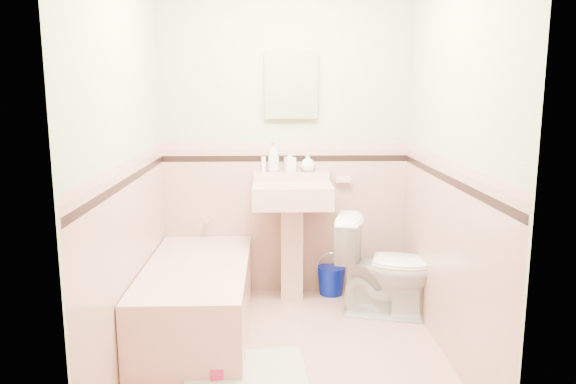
{
  "coord_description": "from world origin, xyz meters",
  "views": [
    {
      "loc": [
        -0.11,
        -3.36,
        1.67
      ],
      "look_at": [
        0.0,
        0.25,
        1.0
      ],
      "focal_mm": 34.61,
      "sensor_mm": 36.0,
      "label": 1
    }
  ],
  "objects_px": {
    "medicine_cabinet": "(291,85)",
    "soap_bottle_right": "(308,162)",
    "shoe": "(224,371)",
    "bucket": "(331,280)",
    "soap_bottle_mid": "(290,161)",
    "bathtub": "(198,299)",
    "soap_bottle_left": "(274,157)",
    "toilet": "(386,267)",
    "sink": "(292,243)"
  },
  "relations": [
    {
      "from": "medicine_cabinet",
      "to": "soap_bottle_right",
      "type": "distance_m",
      "value": 0.62
    },
    {
      "from": "shoe",
      "to": "bucket",
      "type": "bearing_deg",
      "value": 48.28
    },
    {
      "from": "soap_bottle_mid",
      "to": "bucket",
      "type": "xyz_separation_m",
      "value": [
        0.34,
        -0.04,
        -0.99
      ]
    },
    {
      "from": "shoe",
      "to": "bathtub",
      "type": "bearing_deg",
      "value": 96.19
    },
    {
      "from": "medicine_cabinet",
      "to": "soap_bottle_left",
      "type": "relative_size",
      "value": 1.87
    },
    {
      "from": "bucket",
      "to": "toilet",
      "type": "bearing_deg",
      "value": -50.46
    },
    {
      "from": "bathtub",
      "to": "soap_bottle_right",
      "type": "distance_m",
      "value": 1.39
    },
    {
      "from": "soap_bottle_left",
      "to": "soap_bottle_right",
      "type": "distance_m",
      "value": 0.28
    },
    {
      "from": "toilet",
      "to": "soap_bottle_right",
      "type": "bearing_deg",
      "value": 63.91
    },
    {
      "from": "soap_bottle_left",
      "to": "soap_bottle_right",
      "type": "height_order",
      "value": "soap_bottle_left"
    },
    {
      "from": "shoe",
      "to": "medicine_cabinet",
      "type": "bearing_deg",
      "value": 60.57
    },
    {
      "from": "toilet",
      "to": "shoe",
      "type": "distance_m",
      "value": 1.5
    },
    {
      "from": "sink",
      "to": "medicine_cabinet",
      "type": "distance_m",
      "value": 1.24
    },
    {
      "from": "medicine_cabinet",
      "to": "toilet",
      "type": "distance_m",
      "value": 1.58
    },
    {
      "from": "medicine_cabinet",
      "to": "soap_bottle_right",
      "type": "relative_size",
      "value": 3.09
    },
    {
      "from": "soap_bottle_left",
      "to": "soap_bottle_mid",
      "type": "distance_m",
      "value": 0.14
    },
    {
      "from": "medicine_cabinet",
      "to": "bucket",
      "type": "xyz_separation_m",
      "value": [
        0.33,
        -0.07,
        -1.58
      ]
    },
    {
      "from": "medicine_cabinet",
      "to": "bucket",
      "type": "bearing_deg",
      "value": -12.28
    },
    {
      "from": "toilet",
      "to": "shoe",
      "type": "relative_size",
      "value": 4.55
    },
    {
      "from": "bathtub",
      "to": "soap_bottle_right",
      "type": "height_order",
      "value": "soap_bottle_right"
    },
    {
      "from": "soap_bottle_left",
      "to": "shoe",
      "type": "height_order",
      "value": "soap_bottle_left"
    },
    {
      "from": "sink",
      "to": "medicine_cabinet",
      "type": "relative_size",
      "value": 2.1
    },
    {
      "from": "bucket",
      "to": "shoe",
      "type": "bearing_deg",
      "value": -119.09
    },
    {
      "from": "soap_bottle_mid",
      "to": "soap_bottle_right",
      "type": "relative_size",
      "value": 1.17
    },
    {
      "from": "bucket",
      "to": "shoe",
      "type": "xyz_separation_m",
      "value": [
        -0.77,
        -1.38,
        -0.06
      ]
    },
    {
      "from": "sink",
      "to": "bucket",
      "type": "distance_m",
      "value": 0.51
    },
    {
      "from": "medicine_cabinet",
      "to": "soap_bottle_right",
      "type": "bearing_deg",
      "value": -12.76
    },
    {
      "from": "shoe",
      "to": "sink",
      "type": "bearing_deg",
      "value": 57.92
    },
    {
      "from": "sink",
      "to": "medicine_cabinet",
      "type": "height_order",
      "value": "medicine_cabinet"
    },
    {
      "from": "soap_bottle_left",
      "to": "shoe",
      "type": "relative_size",
      "value": 1.47
    },
    {
      "from": "soap_bottle_left",
      "to": "toilet",
      "type": "height_order",
      "value": "soap_bottle_left"
    },
    {
      "from": "bathtub",
      "to": "toilet",
      "type": "height_order",
      "value": "toilet"
    },
    {
      "from": "medicine_cabinet",
      "to": "shoe",
      "type": "relative_size",
      "value": 2.76
    },
    {
      "from": "bathtub",
      "to": "soap_bottle_right",
      "type": "bearing_deg",
      "value": 41.15
    },
    {
      "from": "soap_bottle_right",
      "to": "soap_bottle_mid",
      "type": "bearing_deg",
      "value": 180.0
    },
    {
      "from": "soap_bottle_left",
      "to": "shoe",
      "type": "bearing_deg",
      "value": -101.77
    },
    {
      "from": "soap_bottle_mid",
      "to": "sink",
      "type": "bearing_deg",
      "value": -86.61
    },
    {
      "from": "medicine_cabinet",
      "to": "soap_bottle_right",
      "type": "xyz_separation_m",
      "value": [
        0.13,
        -0.03,
        -0.61
      ]
    },
    {
      "from": "bathtub",
      "to": "soap_bottle_left",
      "type": "relative_size",
      "value": 6.18
    },
    {
      "from": "sink",
      "to": "soap_bottle_mid",
      "type": "distance_m",
      "value": 0.65
    },
    {
      "from": "medicine_cabinet",
      "to": "soap_bottle_mid",
      "type": "height_order",
      "value": "medicine_cabinet"
    },
    {
      "from": "sink",
      "to": "toilet",
      "type": "bearing_deg",
      "value": -23.37
    },
    {
      "from": "bathtub",
      "to": "sink",
      "type": "bearing_deg",
      "value": 37.93
    },
    {
      "from": "bathtub",
      "to": "bucket",
      "type": "relative_size",
      "value": 6.41
    },
    {
      "from": "medicine_cabinet",
      "to": "soap_bottle_right",
      "type": "height_order",
      "value": "medicine_cabinet"
    },
    {
      "from": "soap_bottle_right",
      "to": "shoe",
      "type": "relative_size",
      "value": 0.89
    },
    {
      "from": "medicine_cabinet",
      "to": "soap_bottle_mid",
      "type": "relative_size",
      "value": 2.63
    },
    {
      "from": "soap_bottle_left",
      "to": "toilet",
      "type": "relative_size",
      "value": 0.32
    },
    {
      "from": "medicine_cabinet",
      "to": "shoe",
      "type": "xyz_separation_m",
      "value": [
        -0.44,
        -1.45,
        -1.64
      ]
    },
    {
      "from": "bathtub",
      "to": "bucket",
      "type": "distance_m",
      "value": 1.22
    }
  ]
}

